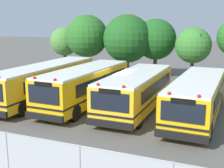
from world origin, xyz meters
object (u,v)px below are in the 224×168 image
Objects in this scene: school_bus_1 at (86,85)px; tree_0 at (65,42)px; school_bus_2 at (137,90)px; school_bus_3 at (198,96)px; school_bus_0 at (46,80)px; tree_1 at (87,36)px; tree_3 at (156,39)px; tree_2 at (128,38)px; tree_4 at (194,45)px.

school_bus_1 is 1.90× the size of tree_0.
school_bus_3 is (3.81, 0.02, -0.03)m from school_bus_2.
school_bus_0 is at bearing -64.86° from tree_0.
tree_1 is 7.33m from tree_3.
tree_2 reaches higher than school_bus_2.
school_bus_1 is 0.99× the size of school_bus_3.
school_bus_2 is at bearing 1.67° from school_bus_3.
school_bus_1 is 12.70m from tree_3.
tree_0 is (-9.07, 12.15, 1.99)m from school_bus_1.
school_bus_3 is 1.63× the size of tree_3.
tree_1 is 11.23m from tree_4.
tree_1 is at bearing -20.59° from tree_0.
tree_4 reaches higher than school_bus_0.
tree_1 is at bearing -168.08° from tree_3.
school_bus_1 is at bearing -118.07° from tree_4.
tree_4 is at bearing -79.17° from school_bus_3.
school_bus_2 is at bearing -101.01° from tree_4.
school_bus_0 is at bearing -4.43° from school_bus_1.
tree_1 reaches higher than tree_2.
tree_0 is at bearing -52.00° from school_bus_1.
tree_3 reaches higher than school_bus_2.
tree_2 reaches higher than tree_3.
tree_3 is (-1.98, 12.22, 2.61)m from school_bus_2.
tree_2 is at bearing -8.84° from tree_0.
tree_4 is (14.77, -1.46, 0.18)m from tree_0.
school_bus_0 is 1.79× the size of tree_1.
tree_2 is at bearing 0.62° from tree_1.
school_bus_2 is at bearing 176.91° from school_bus_0.
tree_2 is (-4.43, 10.76, 2.68)m from school_bus_2.
school_bus_3 is at bearing -36.07° from tree_0.
tree_2 is (2.75, 10.51, 2.62)m from school_bus_0.
tree_2 is (-0.79, 10.86, 2.61)m from school_bus_1.
tree_2 is at bearing 178.49° from tree_4.
tree_4 is (2.06, 10.59, 2.24)m from school_bus_2.
school_bus_3 is 17.05m from tree_1.
school_bus_2 is at bearing -49.51° from tree_1.
tree_3 is at bearing 0.92° from tree_0.
school_bus_2 is 11.94m from tree_2.
school_bus_2 is 0.94× the size of school_bus_3.
tree_1 is at bearing -179.38° from tree_2.
tree_1 reaches higher than school_bus_3.
tree_4 is at bearing -22.01° from tree_3.
tree_2 is at bearing -105.74° from school_bus_0.
tree_4 is at bearing -1.51° from tree_2.
tree_1 is at bearing -38.12° from school_bus_3.
tree_2 reaches higher than tree_0.
school_bus_1 is at bearing -53.26° from tree_0.
school_bus_1 is 1.51× the size of tree_1.
school_bus_0 is 1.25× the size of school_bus_2.
school_bus_3 is (7.45, 0.12, -0.10)m from school_bus_1.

